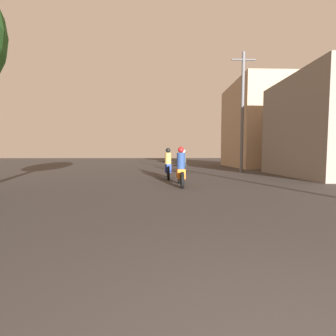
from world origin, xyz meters
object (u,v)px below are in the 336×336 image
Objects in this scene: motorcycle_orange at (181,170)px; building_right_far at (260,126)px; utility_pole_far at (242,111)px; motorcycle_blue at (168,166)px; motorcycle_black at (183,163)px; building_right_near at (336,127)px.

motorcycle_orange is 15.29m from building_right_far.
motorcycle_orange is at bearing -126.77° from utility_pole_far.
utility_pole_far is at bearing -122.82° from building_right_far.
motorcycle_black is (1.13, 3.51, -0.00)m from motorcycle_blue.
building_right_far is at bearing 38.12° from motorcycle_blue.
motorcycle_blue is 0.26× the size of building_right_far.
motorcycle_orange is at bearing -89.79° from motorcycle_blue.
motorcycle_orange reaches higher than motorcycle_black.
building_right_far reaches higher than building_right_near.
utility_pole_far is at bearing 145.65° from building_right_near.
motorcycle_black is 0.26× the size of utility_pole_far.
motorcycle_black is at bearing -141.41° from building_right_far.
motorcycle_blue is 3.69m from motorcycle_black.
motorcycle_blue is 7.25m from utility_pole_far.
utility_pole_far is at bearing 27.16° from motorcycle_blue.
building_right_far is (-0.35, 8.87, 1.14)m from building_right_near.
building_right_near reaches higher than motorcycle_blue.
motorcycle_blue is 1.00× the size of motorcycle_black.
motorcycle_black is at bearing 162.26° from building_right_near.
motorcycle_blue is at bearing 94.24° from motorcycle_orange.
motorcycle_blue is at bearing -132.57° from building_right_far.
motorcycle_orange is 9.75m from building_right_near.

